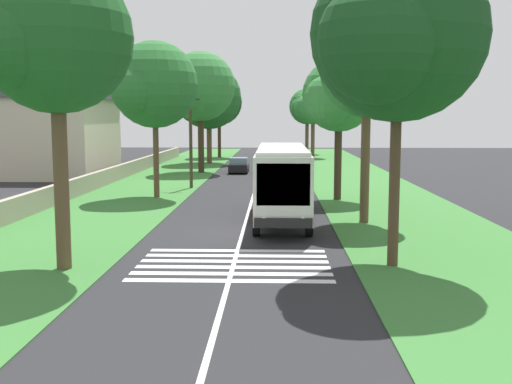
{
  "coord_description": "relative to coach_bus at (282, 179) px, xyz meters",
  "views": [
    {
      "loc": [
        -27.34,
        -1.46,
        5.18
      ],
      "look_at": [
        2.33,
        -0.54,
        1.6
      ],
      "focal_mm": 43.46,
      "sensor_mm": 36.0,
      "label": 1
    }
  ],
  "objects": [
    {
      "name": "utility_pole",
      "position": [
        14.4,
        6.51,
        1.55
      ],
      "size": [
        0.24,
        1.4,
        7.03
      ],
      "color": "#473828",
      "rests_on": "grass_verge_left"
    },
    {
      "name": "roadside_tree_right_0",
      "position": [
        57.99,
        -4.03,
        4.47
      ],
      "size": [
        5.91,
        5.1,
        9.27
      ],
      "color": "brown",
      "rests_on": "grass_verge_right"
    },
    {
      "name": "roadside_building",
      "position": [
        24.14,
        20.54,
        1.82
      ],
      "size": [
        12.18,
        10.56,
        7.82
      ],
      "color": "beige",
      "rests_on": "ground"
    },
    {
      "name": "roadside_tree_right_3",
      "position": [
        -9.39,
        -3.6,
        5.65
      ],
      "size": [
        7.05,
        5.93,
        10.89
      ],
      "color": "#4C3826",
      "rests_on": "grass_verge_right"
    },
    {
      "name": "grass_verge_right",
      "position": [
        11.64,
        -6.4,
        -2.13
      ],
      "size": [
        120.0,
        8.0,
        0.04
      ],
      "primitive_type": "cube",
      "color": "#387533",
      "rests_on": "ground"
    },
    {
      "name": "ground",
      "position": [
        -3.36,
        1.8,
        -2.15
      ],
      "size": [
        160.0,
        160.0,
        0.0
      ],
      "primitive_type": "plane",
      "color": "#262628"
    },
    {
      "name": "coach_bus",
      "position": [
        0.0,
        0.0,
        0.0
      ],
      "size": [
        11.16,
        2.62,
        3.73
      ],
      "color": "silver",
      "rests_on": "ground"
    },
    {
      "name": "roadside_tree_right_2",
      "position": [
        49.31,
        -4.32,
        4.34
      ],
      "size": [
        5.96,
        4.85,
        8.98
      ],
      "color": "brown",
      "rests_on": "grass_verge_right"
    },
    {
      "name": "roadside_tree_left_4",
      "position": [
        49.56,
        7.78,
        4.83
      ],
      "size": [
        7.07,
        5.9,
        10.06
      ],
      "color": "#3D2D1E",
      "rests_on": "grass_verge_left"
    },
    {
      "name": "zebra_crossing",
      "position": [
        -9.23,
        1.8,
        -2.14
      ],
      "size": [
        4.95,
        6.8,
        0.01
      ],
      "color": "silver",
      "rests_on": "ground"
    },
    {
      "name": "roadside_tree_left_1",
      "position": [
        -10.0,
        7.64,
        5.51
      ],
      "size": [
        5.96,
        5.07,
        10.31
      ],
      "color": "brown",
      "rests_on": "grass_verge_left"
    },
    {
      "name": "roadside_tree_left_3",
      "position": [
        38.93,
        7.93,
        5.09
      ],
      "size": [
        9.02,
        7.2,
        11.02
      ],
      "color": "brown",
      "rests_on": "grass_verge_left"
    },
    {
      "name": "trailing_car_2",
      "position": [
        36.13,
        -0.27,
        -1.48
      ],
      "size": [
        4.3,
        1.78,
        1.43
      ],
      "color": "gold",
      "rests_on": "ground"
    },
    {
      "name": "trailing_car_0",
      "position": [
        20.35,
        0.12,
        -1.48
      ],
      "size": [
        4.3,
        1.78,
        1.43
      ],
      "color": "gold",
      "rests_on": "ground"
    },
    {
      "name": "roadside_tree_left_2",
      "position": [
        9.03,
        8.14,
        4.98
      ],
      "size": [
        6.34,
        5.53,
        9.99
      ],
      "color": "brown",
      "rests_on": "grass_verge_left"
    },
    {
      "name": "roadside_tree_right_4",
      "position": [
        8.15,
        -3.46,
        4.28
      ],
      "size": [
        5.36,
        4.56,
        8.8
      ],
      "color": "#3D2D1E",
      "rests_on": "grass_verge_right"
    },
    {
      "name": "roadside_tree_right_1",
      "position": [
        -0.18,
        -3.96,
        5.18
      ],
      "size": [
        5.58,
        4.58,
        9.73
      ],
      "color": "brown",
      "rests_on": "grass_verge_right"
    },
    {
      "name": "grass_verge_left",
      "position": [
        11.64,
        10.0,
        -2.13
      ],
      "size": [
        120.0,
        8.0,
        0.04
      ],
      "primitive_type": "cube",
      "color": "#387533",
      "rests_on": "ground"
    },
    {
      "name": "roadside_wall",
      "position": [
        16.64,
        13.4,
        -1.51
      ],
      "size": [
        70.0,
        0.4,
        1.19
      ],
      "primitive_type": "cube",
      "color": "#9E937F",
      "rests_on": "grass_verge_left"
    },
    {
      "name": "centre_line",
      "position": [
        11.64,
        1.8,
        -2.14
      ],
      "size": [
        110.0,
        0.16,
        0.01
      ],
      "primitive_type": "cube",
      "color": "silver",
      "rests_on": "ground"
    },
    {
      "name": "roadside_tree_left_0",
      "position": [
        27.51,
        7.44,
        5.71
      ],
      "size": [
        7.97,
        6.46,
        11.26
      ],
      "color": "#3D2D1E",
      "rests_on": "grass_verge_left"
    },
    {
      "name": "trailing_car_1",
      "position": [
        27.48,
        3.76,
        -1.48
      ],
      "size": [
        4.3,
        1.78,
        1.43
      ],
      "color": "black",
      "rests_on": "ground"
    }
  ]
}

